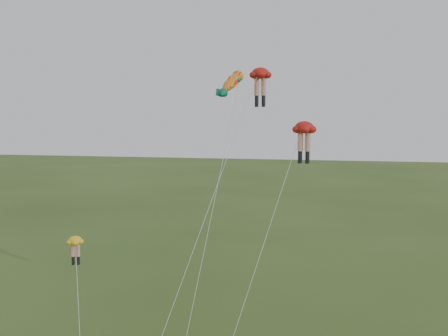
# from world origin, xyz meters

# --- Properties ---
(legs_kite_red_high) EXTENTS (5.81, 13.92, 18.99)m
(legs_kite_red_high) POSITION_xyz_m (3.63, 11.86, 18.15)
(legs_kite_red_high) COLOR #B01812
(legs_kite_red_high) RESTS_ON ground
(legs_kite_red_mid) EXTENTS (5.31, 10.56, 15.06)m
(legs_kite_red_mid) POSITION_xyz_m (7.12, 7.83, 14.28)
(legs_kite_red_mid) COLOR #B01812
(legs_kite_red_mid) RESTS_ON ground
(legs_kite_yellow) EXTENTS (2.65, 4.01, 8.25)m
(legs_kite_yellow) POSITION_xyz_m (-5.92, 1.21, 7.58)
(legs_kite_yellow) COLOR yellow
(legs_kite_yellow) RESTS_ON ground
(fish_kite) EXTENTS (2.21, 12.59, 18.94)m
(fish_kite) POSITION_xyz_m (1.79, 10.60, 17.74)
(fish_kite) COLOR gold
(fish_kite) RESTS_ON ground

